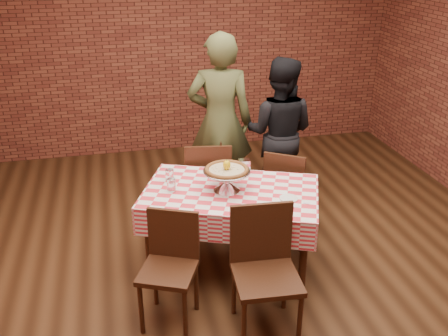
{
  "coord_description": "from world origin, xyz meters",
  "views": [
    {
      "loc": [
        -0.97,
        -3.53,
        2.66
      ],
      "look_at": [
        -0.11,
        0.22,
        0.91
      ],
      "focal_mm": 40.68,
      "sensor_mm": 36.0,
      "label": 1
    }
  ],
  "objects_px": {
    "chair_near_left": "(168,273)",
    "chair_near_right": "(267,276)",
    "water_glass_right": "(170,176)",
    "diner_black": "(279,132)",
    "water_glass_left": "(171,185)",
    "condiment_caddy": "(244,167)",
    "chair_far_right": "(287,189)",
    "chair_far_left": "(208,182)",
    "pizza_stand": "(227,180)",
    "pizza": "(227,170)",
    "diner_olive": "(220,122)",
    "table": "(231,230)"
  },
  "relations": [
    {
      "from": "water_glass_left",
      "to": "chair_near_right",
      "type": "height_order",
      "value": "chair_near_right"
    },
    {
      "from": "water_glass_left",
      "to": "diner_black",
      "type": "xyz_separation_m",
      "value": [
        1.27,
        1.03,
        -0.02
      ]
    },
    {
      "from": "chair_near_right",
      "to": "diner_black",
      "type": "bearing_deg",
      "value": 73.36
    },
    {
      "from": "water_glass_left",
      "to": "chair_far_left",
      "type": "height_order",
      "value": "chair_far_left"
    },
    {
      "from": "pizza",
      "to": "diner_black",
      "type": "height_order",
      "value": "diner_black"
    },
    {
      "from": "water_glass_left",
      "to": "chair_far_right",
      "type": "bearing_deg",
      "value": 19.86
    },
    {
      "from": "pizza",
      "to": "chair_far_right",
      "type": "bearing_deg",
      "value": 34.88
    },
    {
      "from": "water_glass_right",
      "to": "diner_black",
      "type": "bearing_deg",
      "value": 33.88
    },
    {
      "from": "water_glass_right",
      "to": "condiment_caddy",
      "type": "height_order",
      "value": "condiment_caddy"
    },
    {
      "from": "water_glass_right",
      "to": "chair_near_right",
      "type": "relative_size",
      "value": 0.12
    },
    {
      "from": "pizza_stand",
      "to": "chair_far_right",
      "type": "xyz_separation_m",
      "value": [
        0.72,
        0.5,
        -0.41
      ]
    },
    {
      "from": "diner_olive",
      "to": "diner_black",
      "type": "height_order",
      "value": "diner_olive"
    },
    {
      "from": "table",
      "to": "chair_far_left",
      "type": "bearing_deg",
      "value": 92.79
    },
    {
      "from": "pizza_stand",
      "to": "diner_olive",
      "type": "bearing_deg",
      "value": 80.12
    },
    {
      "from": "pizza_stand",
      "to": "pizza",
      "type": "bearing_deg",
      "value": 0.0
    },
    {
      "from": "water_glass_left",
      "to": "chair_far_right",
      "type": "height_order",
      "value": "water_glass_left"
    },
    {
      "from": "pizza_stand",
      "to": "diner_black",
      "type": "distance_m",
      "value": 1.38
    },
    {
      "from": "pizza_stand",
      "to": "diner_black",
      "type": "bearing_deg",
      "value": 53.45
    },
    {
      "from": "water_glass_right",
      "to": "chair_near_left",
      "type": "xyz_separation_m",
      "value": [
        -0.14,
        -0.85,
        -0.38
      ]
    },
    {
      "from": "pizza",
      "to": "water_glass_left",
      "type": "xyz_separation_m",
      "value": [
        -0.45,
        0.08,
        -0.13
      ]
    },
    {
      "from": "condiment_caddy",
      "to": "chair_near_left",
      "type": "relative_size",
      "value": 0.16
    },
    {
      "from": "condiment_caddy",
      "to": "diner_olive",
      "type": "relative_size",
      "value": 0.07
    },
    {
      "from": "table",
      "to": "diner_black",
      "type": "relative_size",
      "value": 0.88
    },
    {
      "from": "pizza_stand",
      "to": "condiment_caddy",
      "type": "distance_m",
      "value": 0.35
    },
    {
      "from": "diner_olive",
      "to": "water_glass_right",
      "type": "bearing_deg",
      "value": 68.13
    },
    {
      "from": "water_glass_left",
      "to": "chair_near_left",
      "type": "relative_size",
      "value": 0.13
    },
    {
      "from": "pizza",
      "to": "diner_black",
      "type": "distance_m",
      "value": 1.38
    },
    {
      "from": "diner_olive",
      "to": "diner_black",
      "type": "distance_m",
      "value": 0.63
    },
    {
      "from": "chair_near_left",
      "to": "chair_far_right",
      "type": "height_order",
      "value": "same"
    },
    {
      "from": "condiment_caddy",
      "to": "chair_near_left",
      "type": "height_order",
      "value": "condiment_caddy"
    },
    {
      "from": "pizza_stand",
      "to": "diner_black",
      "type": "height_order",
      "value": "diner_black"
    },
    {
      "from": "chair_far_right",
      "to": "diner_black",
      "type": "relative_size",
      "value": 0.54
    },
    {
      "from": "chair_far_right",
      "to": "water_glass_left",
      "type": "bearing_deg",
      "value": 53.17
    },
    {
      "from": "pizza",
      "to": "chair_near_right",
      "type": "distance_m",
      "value": 0.96
    },
    {
      "from": "chair_near_left",
      "to": "chair_near_right",
      "type": "height_order",
      "value": "chair_near_right"
    },
    {
      "from": "water_glass_left",
      "to": "chair_near_left",
      "type": "bearing_deg",
      "value": -100.67
    },
    {
      "from": "water_glass_left",
      "to": "diner_olive",
      "type": "xyz_separation_m",
      "value": [
        0.66,
        1.13,
        0.11
      ]
    },
    {
      "from": "pizza_stand",
      "to": "chair_near_left",
      "type": "bearing_deg",
      "value": -134.18
    },
    {
      "from": "pizza_stand",
      "to": "chair_near_right",
      "type": "distance_m",
      "value": 0.92
    },
    {
      "from": "pizza_stand",
      "to": "chair_near_left",
      "type": "distance_m",
      "value": 0.92
    },
    {
      "from": "water_glass_left",
      "to": "diner_black",
      "type": "distance_m",
      "value": 1.63
    },
    {
      "from": "diner_black",
      "to": "pizza",
      "type": "bearing_deg",
      "value": 82.76
    },
    {
      "from": "chair_near_right",
      "to": "pizza_stand",
      "type": "bearing_deg",
      "value": 100.61
    },
    {
      "from": "water_glass_right",
      "to": "chair_far_left",
      "type": "height_order",
      "value": "chair_far_left"
    },
    {
      "from": "table",
      "to": "chair_near_right",
      "type": "xyz_separation_m",
      "value": [
        0.07,
        -0.81,
        0.1
      ]
    },
    {
      "from": "pizza_stand",
      "to": "water_glass_right",
      "type": "distance_m",
      "value": 0.51
    },
    {
      "from": "chair_near_right",
      "to": "chair_far_left",
      "type": "relative_size",
      "value": 1.03
    },
    {
      "from": "table",
      "to": "diner_black",
      "type": "distance_m",
      "value": 1.44
    },
    {
      "from": "water_glass_right",
      "to": "chair_near_left",
      "type": "relative_size",
      "value": 0.13
    },
    {
      "from": "pizza",
      "to": "water_glass_right",
      "type": "xyz_separation_m",
      "value": [
        -0.44,
        0.26,
        -0.13
      ]
    }
  ]
}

